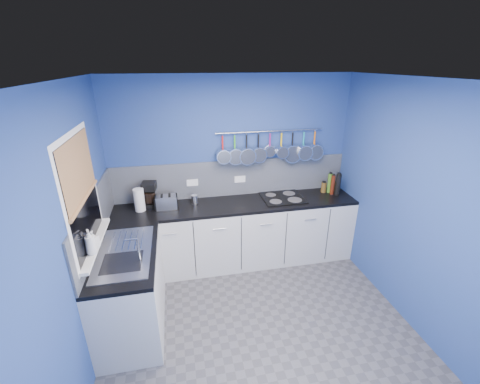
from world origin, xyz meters
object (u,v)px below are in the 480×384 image
object	(u,v)px
paper_towel	(139,200)
coffee_maker	(150,195)
soap_bottle_b	(93,240)
canister	(195,199)
soap_bottle_a	(90,242)
toaster	(166,202)
hob	(283,198)

from	to	relation	value
paper_towel	coffee_maker	world-z (taller)	coffee_maker
soap_bottle_b	paper_towel	xyz separation A→B (m)	(0.31, 1.05, -0.09)
paper_towel	canister	xyz separation A→B (m)	(0.68, 0.07, -0.08)
soap_bottle_a	paper_towel	size ratio (longest dim) A/B	0.83
paper_towel	toaster	size ratio (longest dim) A/B	1.08
toaster	hob	xyz separation A→B (m)	(1.55, 0.00, -0.08)
coffee_maker	hob	size ratio (longest dim) A/B	0.58
soap_bottle_a	coffee_maker	bearing A→B (deg)	70.90
soap_bottle_b	toaster	world-z (taller)	soap_bottle_b
soap_bottle_a	toaster	size ratio (longest dim) A/B	0.90
coffee_maker	hob	distance (m)	1.76
paper_towel	toaster	bearing A→B (deg)	-0.81
soap_bottle_b	canister	bearing A→B (deg)	48.42
soap_bottle_a	coffee_maker	xyz separation A→B (m)	(0.43, 1.24, -0.11)
coffee_maker	canister	bearing A→B (deg)	4.10
soap_bottle_a	hob	distance (m)	2.47
coffee_maker	soap_bottle_b	bearing A→B (deg)	-103.26
canister	coffee_maker	bearing A→B (deg)	176.78
soap_bottle_a	hob	xyz separation A→B (m)	(2.18, 1.14, -0.26)
canister	hob	size ratio (longest dim) A/B	0.22
soap_bottle_a	paper_towel	xyz separation A→B (m)	(0.31, 1.14, -0.13)
soap_bottle_a	canister	size ratio (longest dim) A/B	2.00
soap_bottle_a	canister	distance (m)	1.57
toaster	canister	world-z (taller)	toaster
toaster	soap_bottle_b	bearing A→B (deg)	-120.36
coffee_maker	toaster	world-z (taller)	coffee_maker
soap_bottle_b	canister	world-z (taller)	soap_bottle_b
toaster	canister	xyz separation A→B (m)	(0.36, 0.07, -0.03)
paper_towel	canister	bearing A→B (deg)	5.49
canister	soap_bottle_b	bearing A→B (deg)	-131.58
soap_bottle_b	paper_towel	size ratio (longest dim) A/B	0.60
soap_bottle_a	canister	xyz separation A→B (m)	(0.99, 1.21, -0.21)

